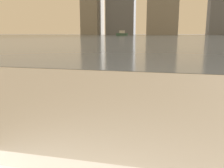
{
  "coord_description": "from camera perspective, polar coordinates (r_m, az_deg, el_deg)",
  "views": [
    {
      "loc": [
        0.53,
        0.11,
        1.09
      ],
      "look_at": [
        0.01,
        2.33,
        0.61
      ],
      "focal_mm": 40.0,
      "sensor_mm": 36.0,
      "label": 1
    }
  ],
  "objects": [
    {
      "name": "harbor_boat_2",
      "position": [
        85.86,
        2.3,
        11.41
      ],
      "size": [
        3.38,
        4.78,
        1.71
      ],
      "color": "#335647",
      "rests_on": "harbor_water"
    },
    {
      "name": "skyline_tower_2",
      "position": [
        118.61,
        11.64,
        17.4
      ],
      "size": [
        13.73,
        8.13,
        26.54
      ],
      "color": "gray",
      "rests_on": "ground_plane"
    },
    {
      "name": "harbor_water",
      "position": [
        61.91,
        13.07,
        10.43
      ],
      "size": [
        180.0,
        110.0,
        0.01
      ],
      "color": "slate",
      "rests_on": "ground_plane"
    }
  ]
}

